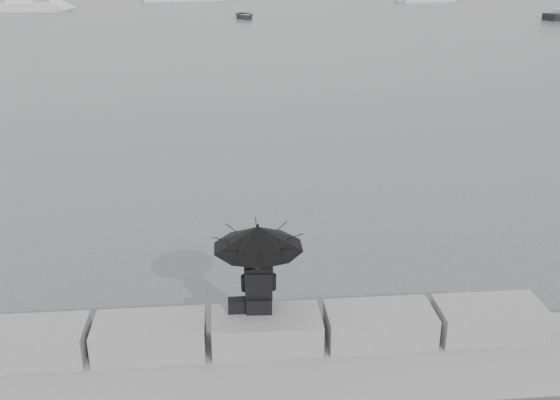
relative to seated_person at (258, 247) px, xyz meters
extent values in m
plane|color=#4F5255|center=(0.10, 0.26, -2.04)|extent=(360.00, 360.00, 0.00)
cube|color=gray|center=(-3.30, -0.19, -1.29)|extent=(1.60, 0.80, 0.50)
cube|color=gray|center=(-1.60, -0.19, -1.29)|extent=(1.60, 0.80, 0.50)
cube|color=gray|center=(0.10, -0.19, -1.29)|extent=(1.60, 0.80, 0.50)
cube|color=gray|center=(1.80, -0.19, -1.29)|extent=(1.60, 0.80, 0.50)
cube|color=gray|center=(3.50, -0.19, -1.29)|extent=(1.60, 0.80, 0.50)
sphere|color=#726056|center=(0.00, 0.02, -0.26)|extent=(0.21, 0.21, 0.21)
cylinder|color=black|center=(0.00, 0.01, -0.19)|extent=(0.02, 0.02, 1.00)
cone|color=black|center=(0.00, 0.01, 0.15)|extent=(1.32, 1.32, 0.32)
sphere|color=black|center=(0.00, 0.01, 0.33)|extent=(0.04, 0.04, 0.04)
cube|color=black|center=(-0.30, -0.02, -0.94)|extent=(0.31, 0.18, 0.20)
cube|color=silver|center=(-20.76, 60.68, -1.69)|extent=(7.59, 2.50, 0.90)
cube|color=silver|center=(-20.76, 60.68, -1.09)|extent=(2.67, 1.64, 0.50)
imported|color=gray|center=(1.65, 51.62, -1.74)|extent=(3.71, 2.27, 0.58)
camera|label=1|loc=(-0.40, -7.99, 3.96)|focal=40.00mm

